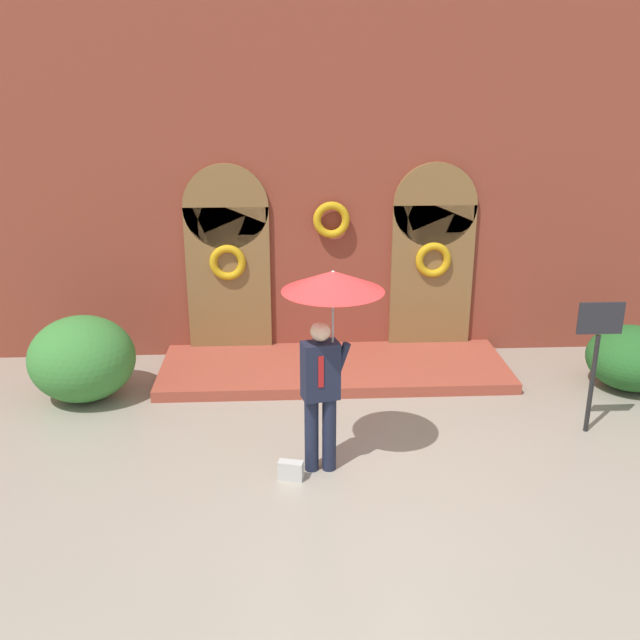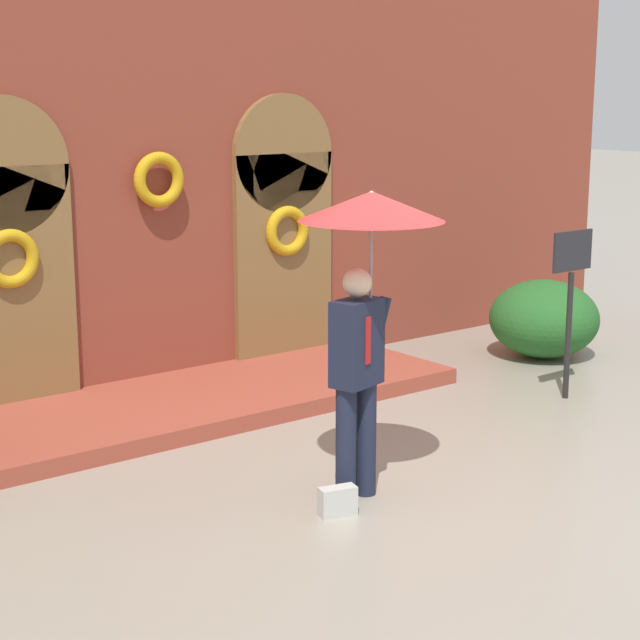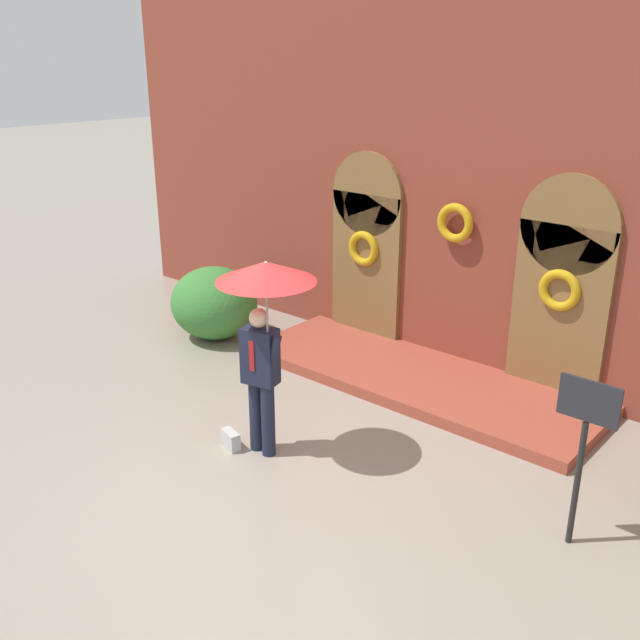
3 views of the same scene
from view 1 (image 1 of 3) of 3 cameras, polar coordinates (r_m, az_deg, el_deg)
The scene contains 7 objects.
ground_plane at distance 8.15m, azimuth 2.66°, elevation -12.87°, with size 80.00×80.00×0.00m, color gray.
building_facade at distance 11.16m, azimuth 0.83°, elevation 10.73°, with size 14.00×2.30×5.60m.
person_with_umbrella at distance 7.59m, azimuth 0.77°, elevation 0.68°, with size 1.10×1.10×2.36m.
handbag at distance 8.15m, azimuth -2.35°, elevation -11.93°, with size 0.28×0.12×0.22m, color #B7B7B2.
sign_post at distance 9.34m, azimuth 21.28°, elevation -1.93°, with size 0.56×0.06×1.72m.
shrub_left at distance 10.36m, azimuth -18.50°, elevation -2.94°, with size 1.45×1.39×1.18m, color #387A33.
shrub_right at distance 11.15m, azimuth 23.69°, elevation -2.79°, with size 1.27×1.29×0.91m, color #235B23.
Camera 1 is at (-0.72, -6.87, 4.32)m, focal length 40.00 mm.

